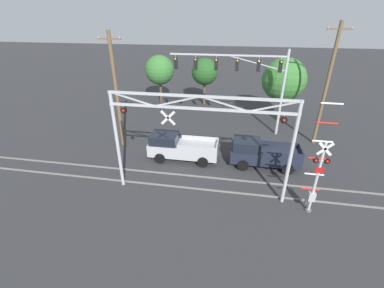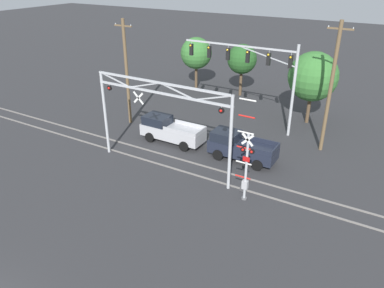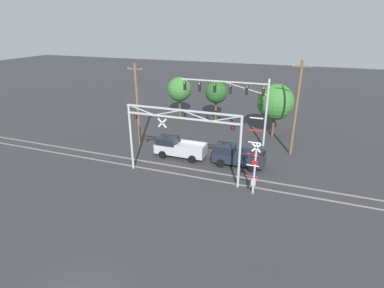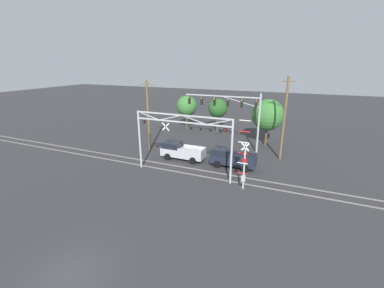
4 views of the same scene
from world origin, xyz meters
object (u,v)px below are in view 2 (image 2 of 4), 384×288
at_px(pickup_truck_lead, 170,130).
at_px(utility_pole_left, 127,72).
at_px(crossing_signal_mast, 246,166).
at_px(utility_pole_right, 331,88).
at_px(pickup_truck_following, 240,147).
at_px(background_tree_beyond_span, 313,77).
at_px(background_tree_far_right_verge, 242,59).
at_px(background_tree_far_left_verge, 196,53).
at_px(traffic_signal_span, 259,67).
at_px(crossing_gantry, 161,109).

relative_size(pickup_truck_lead, utility_pole_left, 0.58).
relative_size(crossing_signal_mast, pickup_truck_lead, 1.23).
bearing_deg(crossing_signal_mast, utility_pole_right, 75.21).
relative_size(pickup_truck_lead, pickup_truck_following, 1.06).
xyz_separation_m(background_tree_beyond_span, background_tree_far_right_verge, (-8.64, 4.15, -0.31)).
height_order(crossing_signal_mast, background_tree_far_right_verge, crossing_signal_mast).
relative_size(pickup_truck_following, utility_pole_right, 0.51).
relative_size(utility_pole_right, background_tree_far_left_verge, 1.68).
distance_m(background_tree_beyond_span, background_tree_far_left_verge, 14.82).
bearing_deg(background_tree_far_left_verge, pickup_truck_lead, -68.33).
distance_m(utility_pole_right, background_tree_beyond_span, 5.74).
bearing_deg(utility_pole_right, pickup_truck_following, -136.00).
bearing_deg(background_tree_beyond_span, traffic_signal_span, -135.21).
xyz_separation_m(crossing_gantry, background_tree_far_left_verge, (-7.64, 18.03, -0.46)).
bearing_deg(utility_pole_left, utility_pole_right, 11.12).
relative_size(traffic_signal_span, background_tree_beyond_span, 1.57).
xyz_separation_m(pickup_truck_lead, background_tree_far_left_verge, (-5.55, 13.96, 3.09)).
bearing_deg(pickup_truck_lead, background_tree_far_left_verge, 111.67).
height_order(pickup_truck_following, background_tree_beyond_span, background_tree_beyond_span).
height_order(crossing_signal_mast, pickup_truck_lead, crossing_signal_mast).
relative_size(traffic_signal_span, utility_pole_right, 1.04).
bearing_deg(utility_pole_left, pickup_truck_lead, -15.93).
height_order(crossing_gantry, pickup_truck_lead, crossing_gantry).
distance_m(pickup_truck_following, utility_pole_left, 12.43).
relative_size(utility_pole_left, background_tree_far_right_verge, 1.64).
bearing_deg(pickup_truck_following, background_tree_beyond_span, 75.98).
relative_size(crossing_gantry, background_tree_beyond_span, 1.61).
relative_size(traffic_signal_span, background_tree_far_left_verge, 1.75).
height_order(traffic_signal_span, background_tree_beyond_span, traffic_signal_span).
xyz_separation_m(pickup_truck_lead, utility_pole_right, (11.22, 4.85, 4.10)).
height_order(crossing_gantry, background_tree_far_right_verge, crossing_gantry).
xyz_separation_m(utility_pole_left, utility_pole_right, (16.71, 3.29, 0.32)).
bearing_deg(crossing_signal_mast, traffic_signal_span, 108.76).
xyz_separation_m(utility_pole_left, background_tree_beyond_span, (14.22, 8.40, -0.44)).
bearing_deg(background_tree_far_left_verge, crossing_gantry, -67.03).
distance_m(pickup_truck_lead, utility_pole_left, 6.85).
bearing_deg(pickup_truck_lead, background_tree_beyond_span, 48.82).
relative_size(utility_pole_left, utility_pole_right, 0.94).
bearing_deg(traffic_signal_span, crossing_gantry, -105.57).
bearing_deg(background_tree_far_right_verge, background_tree_far_left_verge, -178.30).
xyz_separation_m(background_tree_beyond_span, background_tree_far_left_verge, (-14.27, 3.99, -0.26)).
distance_m(pickup_truck_following, background_tree_far_left_verge, 18.49).
bearing_deg(crossing_signal_mast, crossing_gantry, 174.40).
xyz_separation_m(crossing_signal_mast, pickup_truck_lead, (-8.69, 4.71, -1.33)).
xyz_separation_m(crossing_gantry, background_tree_far_right_verge, (-2.01, 18.19, -0.51)).
bearing_deg(crossing_gantry, traffic_signal_span, 74.43).
height_order(utility_pole_left, background_tree_far_right_verge, utility_pole_left).
bearing_deg(crossing_signal_mast, background_tree_beyond_span, 89.87).
xyz_separation_m(crossing_gantry, background_tree_beyond_span, (6.63, 14.04, -0.20)).
bearing_deg(pickup_truck_following, traffic_signal_span, 101.68).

